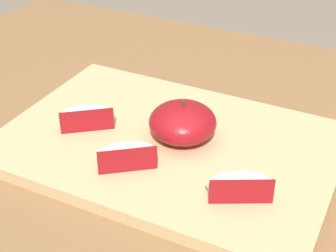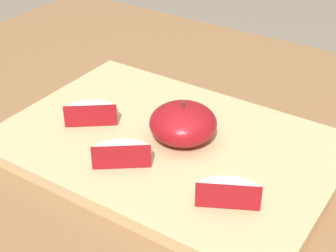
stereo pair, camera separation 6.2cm
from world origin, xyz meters
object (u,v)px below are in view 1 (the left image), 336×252
Objects in this scene: cutting_board at (168,145)px; apple_wedge_front at (126,154)px; apple_wedge_right at (86,116)px; apple_half_skin_up at (182,123)px; apple_wedge_middle at (240,185)px.

apple_wedge_front is at bearing -105.51° from cutting_board.
apple_wedge_right is (-0.11, -0.02, 0.02)m from cutting_board.
apple_half_skin_up is (0.01, 0.01, 0.03)m from cutting_board.
apple_wedge_middle is 0.23m from apple_wedge_right.
apple_half_skin_up reaches higher than apple_wedge_right.
apple_half_skin_up is 0.09m from apple_wedge_front.
cutting_board is 5.80× the size of apple_wedge_front.
apple_wedge_right is at bearing 150.68° from apple_wedge_front.
apple_wedge_middle and apple_wedge_right have the same top height.
cutting_board is at bearing 10.14° from apple_wedge_right.
apple_wedge_middle is 1.04× the size of apple_wedge_front.
apple_wedge_front is at bearing -29.32° from apple_wedge_right.
apple_wedge_middle is (0.12, -0.06, 0.02)m from cutting_board.
apple_half_skin_up reaches higher than apple_wedge_middle.
cutting_board is 0.07m from apple_wedge_front.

